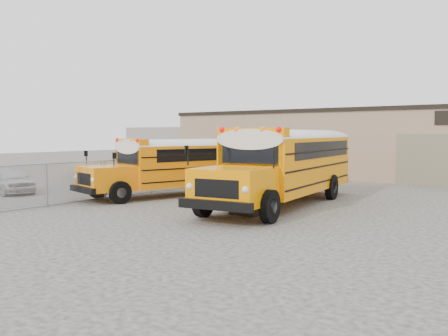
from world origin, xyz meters
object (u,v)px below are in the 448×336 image
Objects in this scene: school_bus_right at (333,154)px; car_silver at (10,180)px; car_dark at (193,167)px; car_white at (126,173)px; school_bus_left at (269,158)px; tarp_bundle at (249,191)px.

school_bus_right is 2.96× the size of car_silver.
school_bus_right is 10.12m from car_dark.
car_dark reaches higher than car_white.
car_white is (-7.12, -4.36, -0.93)m from school_bus_left.
school_bus_left is 3.58m from school_bus_right.
car_silver is 6.44m from car_white.
tarp_bundle is 12.53m from car_white.
tarp_bundle is 0.37× the size of car_dark.
car_silver is 11.94m from car_dark.
tarp_bundle reaches higher than car_white.
school_bus_left reaches higher than tarp_bundle.
car_silver is (-8.79, -10.58, -0.97)m from school_bus_left.
car_silver is at bearing -166.85° from car_dark.
school_bus_left is 13.78m from car_silver.
school_bus_right is at bearing 21.32° from school_bus_left.
school_bus_right reaches higher than car_white.
tarp_bundle is at bearing -107.95° from car_dark.
car_dark is at bearing 1.84° from car_white.
school_bus_left is at bearing -52.69° from car_white.
school_bus_left is 2.55× the size of car_silver.
school_bus_left reaches higher than car_white.
car_dark is (-10.06, -0.11, -1.13)m from school_bus_right.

